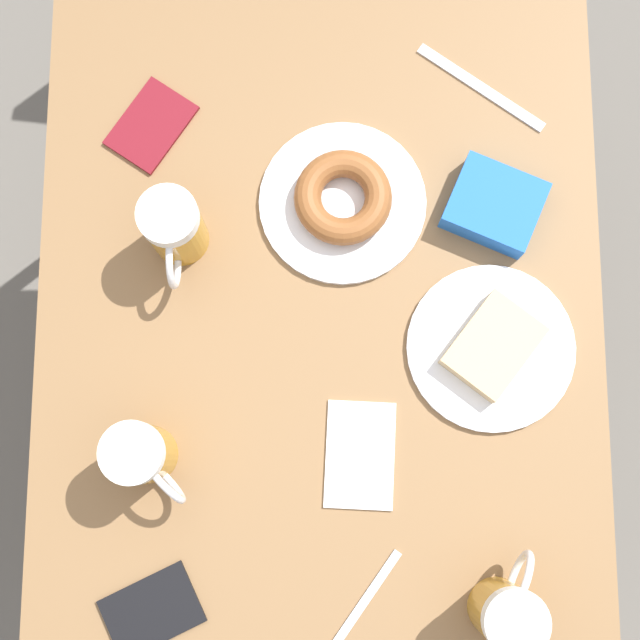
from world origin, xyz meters
The scene contains 13 objects.
ground_plane centered at (0.00, 0.00, 0.00)m, with size 8.00×8.00×0.00m, color #666059.
table centered at (0.00, 0.00, 0.70)m, with size 0.82×1.05×0.76m.
plate_with_cake centered at (0.24, -0.04, 0.77)m, with size 0.24×0.24×0.04m.
plate_with_donut centered at (0.03, 0.18, 0.78)m, with size 0.25×0.25×0.05m.
beer_mug_left centered at (0.24, -0.39, 0.83)m, with size 0.08×0.12×0.13m.
beer_mug_center centered at (-0.20, 0.12, 0.83)m, with size 0.08×0.13×0.13m.
beer_mug_right centered at (-0.24, -0.19, 0.83)m, with size 0.11×0.11×0.13m.
napkin_folded centered at (0.06, -0.19, 0.76)m, with size 0.10×0.15×0.00m.
fork centered at (0.06, -0.39, 0.76)m, with size 0.11×0.14×0.00m.
knife centered at (0.24, 0.36, 0.76)m, with size 0.19×0.14×0.00m.
passport_near_edge centered at (-0.25, 0.30, 0.76)m, with size 0.14×0.15×0.01m.
passport_far_edge centered at (-0.23, -0.40, 0.76)m, with size 0.15×0.13×0.01m.
blue_pouch centered at (0.25, 0.17, 0.78)m, with size 0.16×0.15×0.05m.
Camera 1 is at (0.00, -0.21, 2.02)m, focal length 50.00 mm.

